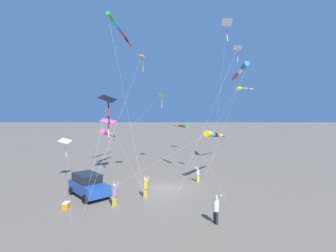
{
  "coord_description": "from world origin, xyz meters",
  "views": [
    {
      "loc": [
        21.94,
        0.4,
        6.58
      ],
      "look_at": [
        -6.0,
        0.15,
        5.57
      ],
      "focal_mm": 25.48,
      "sensor_mm": 36.0,
      "label": 1
    }
  ],
  "objects": [
    {
      "name": "ground_plane",
      "position": [
        0.0,
        0.0,
        0.0
      ],
      "size": [
        600.0,
        600.0,
        0.0
      ],
      "primitive_type": "plane",
      "color": "#756654"
    },
    {
      "name": "parked_car",
      "position": [
        2.26,
        -6.47,
        0.95
      ],
      "size": [
        4.43,
        4.26,
        1.85
      ],
      "color": "#1E479E",
      "rests_on": "ground_plane"
    },
    {
      "name": "cooler_box",
      "position": [
        4.93,
        -7.15,
        0.21
      ],
      "size": [
        0.62,
        0.42,
        0.42
      ],
      "color": "orange",
      "rests_on": "ground_plane"
    },
    {
      "name": "person_adult_flyer",
      "position": [
        7.42,
        3.23,
        1.02
      ],
      "size": [
        0.66,
        0.58,
        1.88
      ],
      "color": "#232328",
      "rests_on": "ground_plane"
    },
    {
      "name": "person_child_green_jacket",
      "position": [
        -2.25,
        3.23,
        0.87
      ],
      "size": [
        0.51,
        0.56,
        1.59
      ],
      "color": "gold",
      "rests_on": "ground_plane"
    },
    {
      "name": "person_child_grey_jacket",
      "position": [
        2.54,
        -1.66,
        0.94
      ],
      "size": [
        0.61,
        0.55,
        1.73
      ],
      "color": "gold",
      "rests_on": "ground_plane"
    },
    {
      "name": "person_bystander_far",
      "position": [
        4.59,
        -3.73,
        1.01
      ],
      "size": [
        0.64,
        0.55,
        1.85
      ],
      "color": "gold",
      "rests_on": "ground_plane"
    },
    {
      "name": "kite_delta_yellow_midlevel",
      "position": [
        -14.82,
        9.12,
        20.98
      ],
      "size": [
        12.46,
        5.33,
        21.58
      ],
      "color": "white",
      "rests_on": "ground_plane"
    },
    {
      "name": "kite_delta_long_streamer_right",
      "position": [
        -1.3,
        6.91,
        13.2
      ],
      "size": [
        4.54,
        6.64,
        13.55
      ],
      "color": "white",
      "rests_on": "ground_plane"
    },
    {
      "name": "kite_delta_long_streamer_left",
      "position": [
        -6.36,
        -6.91,
        6.15
      ],
      "size": [
        12.37,
        7.12,
        6.62
      ],
      "color": "#EF4C93",
      "rests_on": "ground_plane"
    },
    {
      "name": "kite_windsock_black_fish_shape",
      "position": [
        -2.95,
        4.93,
        4.79
      ],
      "size": [
        10.4,
        13.09,
        5.33
      ],
      "color": "yellow",
      "rests_on": "ground_plane"
    },
    {
      "name": "kite_windsock_small_distant",
      "position": [
        -5.18,
        -5.52,
        16.76
      ],
      "size": [
        14.74,
        4.83,
        17.37
      ],
      "color": "green",
      "rests_on": "ground_plane"
    },
    {
      "name": "kite_windsock_purple_drifting",
      "position": [
        -11.75,
        10.62,
        10.63
      ],
      "size": [
        14.36,
        11.59,
        10.93
      ],
      "color": "yellow",
      "rests_on": "ground_plane"
    },
    {
      "name": "kite_windsock_orange_high_right",
      "position": [
        -11.03,
        -8.37,
        4.39
      ],
      "size": [
        19.2,
        0.85,
        5.09
      ],
      "color": "#EF4C93",
      "rests_on": "ground_plane"
    },
    {
      "name": "kite_delta_green_low_center",
      "position": [
        2.56,
        -4.63,
        8.07
      ],
      "size": [
        3.07,
        2.06,
        8.51
      ],
      "color": "black",
      "rests_on": "ground_plane"
    },
    {
      "name": "kite_windsock_white_trailing",
      "position": [
        -9.11,
        1.94,
        5.46
      ],
      "size": [
        17.24,
        3.95,
        5.7
      ],
      "color": "green",
      "rests_on": "ground_plane"
    },
    {
      "name": "kite_delta_teal_far_right",
      "position": [
        -2.38,
        -2.44,
        12.74
      ],
      "size": [
        9.87,
        3.58,
        13.05
      ],
      "color": "orange",
      "rests_on": "ground_plane"
    },
    {
      "name": "kite_delta_red_high_left",
      "position": [
        -3.24,
        -10.75,
        4.05
      ],
      "size": [
        11.53,
        5.74,
        4.41
      ],
      "color": "white",
      "rests_on": "ground_plane"
    },
    {
      "name": "kite_windsock_magenta_far_left",
      "position": [
        -10.92,
        10.13,
        13.1
      ],
      "size": [
        11.5,
        6.58,
        13.84
      ],
      "color": "blue",
      "rests_on": "ground_plane"
    },
    {
      "name": "kite_delta_striped_overhead",
      "position": [
        -12.66,
        -0.87,
        9.8
      ],
      "size": [
        13.12,
        8.4,
        10.22
      ],
      "color": "yellow",
      "rests_on": "ground_plane"
    }
  ]
}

